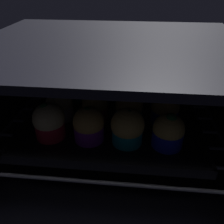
{
  "coord_description": "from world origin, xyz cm",
  "views": [
    {
      "loc": [
        5.18,
        -27.73,
        48.38
      ],
      "look_at": [
        0.0,
        22.85,
        17.43
      ],
      "focal_mm": 37.39,
      "sensor_mm": 36.0,
      "label": 1
    }
  ],
  "objects_px": {
    "muffin_row2_col1": "(99,91)",
    "muffin_row2_col2": "(132,93)",
    "muffin_row1_col2": "(129,108)",
    "muffin_row2_col3": "(162,93)",
    "muffin_row0_col3": "(168,132)",
    "muffin_row0_col2": "(128,128)",
    "muffin_row1_col3": "(165,109)",
    "muffin_row1_col1": "(95,106)",
    "baking_tray": "(112,121)",
    "muffin_row1_col0": "(60,106)",
    "muffin_row0_col1": "(89,125)",
    "muffin_row2_col0": "(70,88)",
    "muffin_row0_col0": "(49,122)"
  },
  "relations": [
    {
      "from": "muffin_row2_col1",
      "to": "muffin_row2_col2",
      "type": "bearing_deg",
      "value": 1.36
    },
    {
      "from": "muffin_row1_col2",
      "to": "muffin_row2_col3",
      "type": "xyz_separation_m",
      "value": [
        0.09,
        0.09,
        -0.0
      ]
    },
    {
      "from": "muffin_row0_col3",
      "to": "muffin_row2_col1",
      "type": "distance_m",
      "value": 0.25
    },
    {
      "from": "muffin_row0_col2",
      "to": "muffin_row1_col3",
      "type": "xyz_separation_m",
      "value": [
        0.09,
        0.09,
        -0.0
      ]
    },
    {
      "from": "muffin_row1_col1",
      "to": "muffin_row2_col3",
      "type": "xyz_separation_m",
      "value": [
        0.18,
        0.09,
        0.0
      ]
    },
    {
      "from": "baking_tray",
      "to": "muffin_row0_col3",
      "type": "height_order",
      "value": "muffin_row0_col3"
    },
    {
      "from": "muffin_row1_col0",
      "to": "muffin_row2_col1",
      "type": "height_order",
      "value": "muffin_row2_col1"
    },
    {
      "from": "muffin_row1_col1",
      "to": "muffin_row1_col2",
      "type": "distance_m",
      "value": 0.09
    },
    {
      "from": "muffin_row0_col1",
      "to": "muffin_row1_col2",
      "type": "bearing_deg",
      "value": 44.01
    },
    {
      "from": "muffin_row2_col0",
      "to": "muffin_row2_col2",
      "type": "distance_m",
      "value": 0.18
    },
    {
      "from": "muffin_row1_col1",
      "to": "muffin_row1_col2",
      "type": "height_order",
      "value": "muffin_row1_col2"
    },
    {
      "from": "muffin_row0_col3",
      "to": "muffin_row1_col2",
      "type": "relative_size",
      "value": 1.01
    },
    {
      "from": "muffin_row1_col2",
      "to": "muffin_row2_col3",
      "type": "height_order",
      "value": "same"
    },
    {
      "from": "muffin_row1_col2",
      "to": "muffin_row2_col2",
      "type": "bearing_deg",
      "value": 87.47
    },
    {
      "from": "baking_tray",
      "to": "muffin_row0_col0",
      "type": "height_order",
      "value": "muffin_row0_col0"
    },
    {
      "from": "muffin_row1_col0",
      "to": "baking_tray",
      "type": "bearing_deg",
      "value": 1.73
    },
    {
      "from": "muffin_row1_col1",
      "to": "muffin_row1_col3",
      "type": "bearing_deg",
      "value": 0.74
    },
    {
      "from": "muffin_row0_col2",
      "to": "muffin_row1_col0",
      "type": "xyz_separation_m",
      "value": [
        -0.18,
        0.08,
        -0.0
      ]
    },
    {
      "from": "muffin_row1_col0",
      "to": "muffin_row1_col3",
      "type": "relative_size",
      "value": 0.94
    },
    {
      "from": "muffin_row0_col2",
      "to": "muffin_row1_col2",
      "type": "distance_m",
      "value": 0.09
    },
    {
      "from": "muffin_row2_col1",
      "to": "muffin_row0_col3",
      "type": "bearing_deg",
      "value": -44.85
    },
    {
      "from": "baking_tray",
      "to": "muffin_row1_col3",
      "type": "relative_size",
      "value": 5.28
    },
    {
      "from": "muffin_row0_col2",
      "to": "muffin_row2_col1",
      "type": "distance_m",
      "value": 0.2
    },
    {
      "from": "muffin_row0_col2",
      "to": "muffin_row1_col3",
      "type": "bearing_deg",
      "value": 46.24
    },
    {
      "from": "muffin_row0_col0",
      "to": "muffin_row2_col1",
      "type": "height_order",
      "value": "muffin_row0_col0"
    },
    {
      "from": "muffin_row0_col3",
      "to": "muffin_row2_col2",
      "type": "distance_m",
      "value": 0.2
    },
    {
      "from": "baking_tray",
      "to": "muffin_row1_col1",
      "type": "bearing_deg",
      "value": 177.81
    },
    {
      "from": "muffin_row0_col0",
      "to": "muffin_row0_col1",
      "type": "height_order",
      "value": "muffin_row0_col0"
    },
    {
      "from": "baking_tray",
      "to": "muffin_row1_col1",
      "type": "distance_m",
      "value": 0.06
    },
    {
      "from": "muffin_row0_col2",
      "to": "muffin_row2_col3",
      "type": "xyz_separation_m",
      "value": [
        0.09,
        0.18,
        -0.0
      ]
    },
    {
      "from": "muffin_row0_col3",
      "to": "muffin_row2_col3",
      "type": "height_order",
      "value": "muffin_row0_col3"
    },
    {
      "from": "muffin_row0_col2",
      "to": "baking_tray",
      "type": "bearing_deg",
      "value": 115.91
    },
    {
      "from": "muffin_row1_col1",
      "to": "muffin_row1_col3",
      "type": "distance_m",
      "value": 0.18
    },
    {
      "from": "muffin_row0_col2",
      "to": "muffin_row1_col2",
      "type": "bearing_deg",
      "value": 90.05
    },
    {
      "from": "muffin_row0_col3",
      "to": "muffin_row2_col0",
      "type": "height_order",
      "value": "muffin_row2_col0"
    },
    {
      "from": "muffin_row0_col1",
      "to": "muffin_row0_col3",
      "type": "relative_size",
      "value": 1.0
    },
    {
      "from": "muffin_row2_col0",
      "to": "muffin_row2_col1",
      "type": "bearing_deg",
      "value": -1.82
    },
    {
      "from": "muffin_row0_col0",
      "to": "muffin_row1_col0",
      "type": "height_order",
      "value": "muffin_row0_col0"
    },
    {
      "from": "muffin_row0_col0",
      "to": "muffin_row2_col3",
      "type": "height_order",
      "value": "muffin_row0_col0"
    },
    {
      "from": "muffin_row0_col1",
      "to": "muffin_row0_col2",
      "type": "distance_m",
      "value": 0.09
    },
    {
      "from": "muffin_row1_col0",
      "to": "muffin_row1_col1",
      "type": "bearing_deg",
      "value": 3.61
    },
    {
      "from": "muffin_row0_col0",
      "to": "muffin_row1_col2",
      "type": "xyz_separation_m",
      "value": [
        0.18,
        0.08,
        -0.0
      ]
    },
    {
      "from": "muffin_row0_col1",
      "to": "muffin_row2_col0",
      "type": "distance_m",
      "value": 0.2
    },
    {
      "from": "muffin_row2_col0",
      "to": "muffin_row1_col2",
      "type": "bearing_deg",
      "value": -28.02
    },
    {
      "from": "muffin_row0_col1",
      "to": "muffin_row2_col2",
      "type": "distance_m",
      "value": 0.2
    },
    {
      "from": "muffin_row1_col1",
      "to": "muffin_row2_col0",
      "type": "relative_size",
      "value": 0.87
    },
    {
      "from": "muffin_row0_col3",
      "to": "muffin_row2_col2",
      "type": "height_order",
      "value": "muffin_row0_col3"
    },
    {
      "from": "muffin_row0_col1",
      "to": "muffin_row2_col0",
      "type": "xyz_separation_m",
      "value": [
        -0.09,
        0.18,
        0.0
      ]
    },
    {
      "from": "muffin_row2_col3",
      "to": "muffin_row1_col3",
      "type": "bearing_deg",
      "value": -90.57
    },
    {
      "from": "muffin_row0_col3",
      "to": "muffin_row1_col3",
      "type": "height_order",
      "value": "same"
    }
  ]
}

